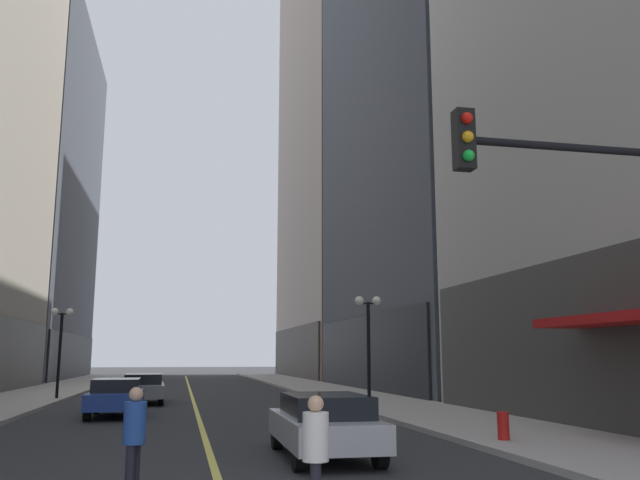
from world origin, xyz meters
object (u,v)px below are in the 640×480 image
at_px(car_silver, 324,423).
at_px(pedestrian_in_white_shirt, 316,449).
at_px(pedestrian_in_blue_hoodie, 134,433).
at_px(car_blue, 116,396).
at_px(car_grey, 143,387).
at_px(street_lamp_left_far, 61,332).
at_px(fire_hydrant_right, 503,429).
at_px(street_lamp_right_mid, 368,326).
at_px(traffic_light_near_right, 603,244).

relative_size(car_silver, pedestrian_in_white_shirt, 2.74).
height_order(pedestrian_in_blue_hoodie, pedestrian_in_white_shirt, pedestrian_in_blue_hoodie).
height_order(car_blue, pedestrian_in_blue_hoodie, pedestrian_in_blue_hoodie).
height_order(car_grey, street_lamp_left_far, street_lamp_left_far).
relative_size(car_grey, pedestrian_in_blue_hoodie, 2.95).
height_order(pedestrian_in_blue_hoodie, fire_hydrant_right, pedestrian_in_blue_hoodie).
relative_size(pedestrian_in_white_shirt, street_lamp_right_mid, 0.36).
distance_m(pedestrian_in_blue_hoodie, pedestrian_in_white_shirt, 3.16).
relative_size(car_blue, street_lamp_right_mid, 0.95).
xyz_separation_m(street_lamp_left_far, street_lamp_right_mid, (12.80, -9.32, 0.00)).
relative_size(car_grey, street_lamp_left_far, 1.09).
distance_m(car_blue, car_grey, 6.80).
bearing_deg(car_silver, street_lamp_left_far, 113.48).
bearing_deg(fire_hydrant_right, traffic_light_near_right, -103.49).
relative_size(car_grey, street_lamp_right_mid, 1.09).
distance_m(pedestrian_in_white_shirt, street_lamp_right_mid, 17.14).
xyz_separation_m(car_blue, street_lamp_right_mid, (9.30, -0.31, 2.54)).
bearing_deg(street_lamp_right_mid, car_silver, -110.85).
distance_m(pedestrian_in_white_shirt, street_lamp_left_far, 26.59).
distance_m(street_lamp_left_far, fire_hydrant_right, 23.43).
height_order(car_grey, pedestrian_in_blue_hoodie, pedestrian_in_blue_hoodie).
height_order(car_silver, street_lamp_right_mid, street_lamp_right_mid).
bearing_deg(car_blue, car_grey, 85.00).
bearing_deg(street_lamp_right_mid, traffic_light_near_right, -93.70).
bearing_deg(traffic_light_near_right, pedestrian_in_blue_hoodie, 161.96).
height_order(car_silver, pedestrian_in_white_shirt, pedestrian_in_white_shirt).
distance_m(street_lamp_right_mid, fire_hydrant_right, 10.18).
bearing_deg(street_lamp_right_mid, car_grey, 140.85).
bearing_deg(pedestrian_in_blue_hoodie, pedestrian_in_white_shirt, -40.98).
relative_size(car_blue, pedestrian_in_white_shirt, 2.62).
bearing_deg(traffic_light_near_right, fire_hydrant_right, 76.51).
bearing_deg(street_lamp_right_mid, car_blue, 178.11).
xyz_separation_m(pedestrian_in_white_shirt, traffic_light_near_right, (4.32, -0.11, 2.81)).
bearing_deg(pedestrian_in_blue_hoodie, car_grey, 92.57).
height_order(car_silver, traffic_light_near_right, traffic_light_near_right).
relative_size(traffic_light_near_right, street_lamp_right_mid, 1.28).
distance_m(pedestrian_in_blue_hoodie, traffic_light_near_right, 7.58).
xyz_separation_m(car_grey, street_lamp_right_mid, (8.70, -7.08, 2.54)).
bearing_deg(pedestrian_in_white_shirt, car_silver, 76.59).
height_order(pedestrian_in_blue_hoodie, street_lamp_left_far, street_lamp_left_far).
distance_m(car_silver, fire_hydrant_right, 4.70).
relative_size(car_blue, traffic_light_near_right, 0.74).
distance_m(car_silver, car_grey, 18.41).
distance_m(traffic_light_near_right, street_lamp_right_mid, 16.26).
height_order(traffic_light_near_right, street_lamp_left_far, traffic_light_near_right).
bearing_deg(street_lamp_left_far, street_lamp_right_mid, -36.06).
relative_size(car_silver, car_blue, 1.05).
xyz_separation_m(pedestrian_in_blue_hoodie, street_lamp_left_far, (-5.04, 23.35, 2.30)).
relative_size(car_grey, pedestrian_in_white_shirt, 3.02).
bearing_deg(pedestrian_in_white_shirt, street_lamp_left_far, 106.29).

